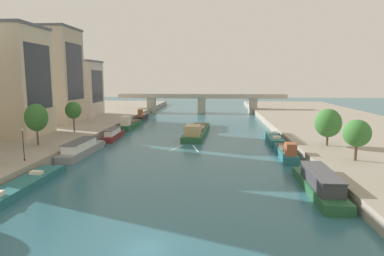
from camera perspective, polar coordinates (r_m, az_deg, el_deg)
name	(u,v)px	position (r m, az deg, el deg)	size (l,w,h in m)	color
ground_plane	(145,249)	(27.28, -7.96, -19.69)	(400.00, 400.00, 0.00)	#2D6070
quay_left	(43,127)	(89.86, -23.92, 0.10)	(36.00, 170.00, 1.64)	gray
quay_right	(353,131)	(85.47, 25.74, -0.41)	(36.00, 170.00, 1.64)	gray
barge_midriver	(197,131)	(75.96, 0.77, -0.49)	(5.43, 24.22, 3.17)	#235633
wake_behind_barge	(186,148)	(61.72, -1.06, -3.48)	(5.59, 6.05, 0.03)	#A0CCD6
moored_boat_left_end	(22,186)	(43.89, -26.97, -8.76)	(3.26, 16.66, 2.08)	#23666B
moored_boat_left_downstream	(81,149)	(59.32, -18.26, -3.36)	(3.15, 14.85, 2.57)	gray
moored_boat_left_second	(114,134)	(73.25, -13.19, -1.05)	(2.41, 12.14, 2.27)	maroon
moored_boat_left_far	(130,124)	(88.10, -10.43, 0.69)	(2.86, 14.99, 3.53)	#235633
moored_boat_left_lone	(142,117)	(103.94, -8.42, 1.91)	(1.96, 10.71, 3.49)	black
moored_boat_right_near	(320,183)	(40.68, 20.85, -8.78)	(3.10, 14.83, 2.73)	#235633
moored_boat_right_second	(286,152)	(56.46, 15.67, -3.95)	(2.32, 12.15, 3.11)	#23666B
moored_boat_right_upstream	(274,139)	(69.60, 13.71, -1.77)	(2.86, 12.64, 2.45)	#23666B
tree_left_distant	(36,117)	(61.40, -24.93, 1.63)	(3.68, 3.68, 7.01)	brown
tree_left_second	(73,110)	(73.71, -19.53, 2.86)	(3.27, 3.27, 6.36)	brown
tree_right_end_of_row	(357,133)	(50.66, 26.23, -0.81)	(3.65, 3.65, 5.64)	brown
tree_right_third	(328,123)	(59.95, 22.12, 0.79)	(4.30, 4.30, 6.16)	brown
lamppost_left_bank	(23,143)	(51.06, -26.74, -2.34)	(0.28, 0.28, 4.35)	black
building_left_middle	(0,81)	(75.58, -29.83, 6.96)	(16.32, 11.97, 21.20)	beige
building_left_corner	(50,75)	(92.83, -23.01, 8.24)	(13.66, 12.30, 23.59)	#B2A38E
building_left_tall	(77,88)	(107.79, -18.93, 6.46)	(13.04, 11.81, 16.30)	#BCB2A8
bridge_far	(202,101)	(124.79, 1.65, 4.64)	(61.73, 4.40, 6.88)	#ADA899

